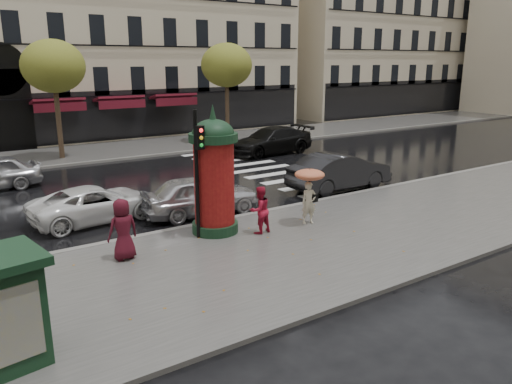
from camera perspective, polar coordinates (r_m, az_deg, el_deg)
ground at (r=15.27m, az=2.37°, el=-6.31°), size 160.00×160.00×0.00m
near_sidewalk at (r=14.88m, az=3.52°, el=-6.66°), size 90.00×7.00×0.12m
far_sidewalk at (r=32.08m, az=-18.18°, el=4.30°), size 90.00×6.00×0.12m
near_kerb at (r=17.62m, az=-3.41°, el=-3.17°), size 90.00×0.25×0.14m
far_kerb at (r=29.24m, az=-16.53°, el=3.49°), size 90.00×0.25×0.14m
zebra_crossing at (r=26.14m, az=0.54°, el=2.67°), size 3.60×11.75×0.01m
bldg_far_right at (r=59.64m, az=12.45°, el=20.07°), size 24.00×14.00×22.90m
tree_far_left at (r=30.16m, az=-22.16°, el=13.12°), size 3.40×3.40×6.64m
tree_far_right at (r=34.25m, az=-3.38°, el=14.23°), size 3.40×3.40×6.64m
woman_umbrella at (r=16.79m, az=6.12°, el=0.58°), size 1.01×1.01×1.94m
woman_red at (r=15.90m, az=0.43°, el=-2.06°), size 0.80×0.65×1.53m
man_burgundy at (r=14.28m, az=-14.98°, el=-4.14°), size 0.89×0.63×1.73m
morris_column at (r=15.76m, az=-4.83°, el=2.25°), size 1.53×1.53×4.11m
traffic_light at (r=15.11m, az=-6.68°, el=3.38°), size 0.26×0.38×3.98m
car_silver at (r=18.33m, az=-6.41°, el=-0.35°), size 4.46×2.11×1.47m
car_darkgrey at (r=22.17m, az=9.56°, el=2.37°), size 4.88×1.72×1.60m
car_white at (r=18.40m, az=-17.81°, el=-1.28°), size 4.70×2.53×1.25m
car_black at (r=30.31m, az=1.68°, el=5.88°), size 5.62×2.53×1.60m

